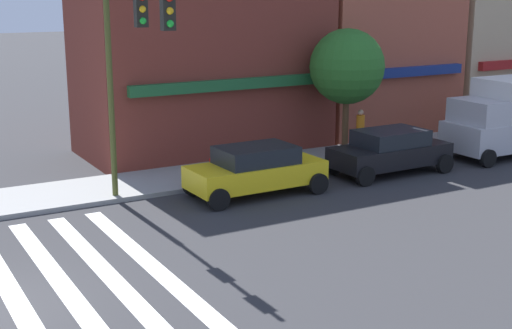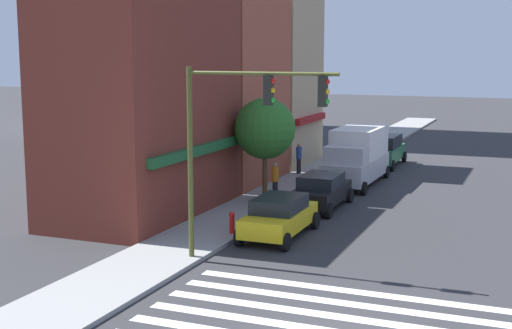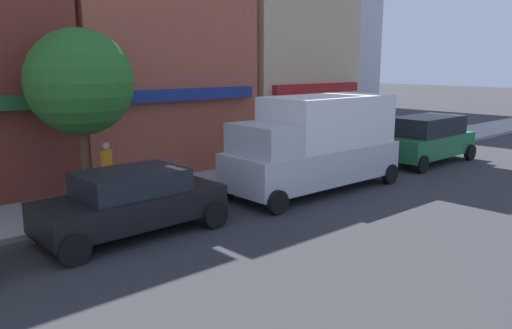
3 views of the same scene
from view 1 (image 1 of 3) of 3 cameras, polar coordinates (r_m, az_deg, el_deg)
storefront_row at (r=32.62m, az=7.92°, el=12.31°), size 23.25×5.30×13.54m
traffic_signal at (r=20.20m, az=-10.08°, el=9.08°), size 0.32×5.23×6.65m
sedan_yellow at (r=22.68m, az=0.00°, el=-0.39°), size 4.42×2.02×1.59m
sedan_black at (r=25.78m, az=10.68°, el=1.10°), size 4.43×2.02×1.59m
pedestrian_blue_shirt at (r=33.65m, az=16.76°, el=4.10°), size 0.32×0.32×1.77m
pedestrian_orange_vest at (r=27.94m, az=8.33°, el=2.66°), size 0.32×0.32×1.77m
fire_hydrant at (r=23.88m, az=-3.49°, el=-0.26°), size 0.24×0.24×0.84m
street_tree at (r=27.56m, az=7.30°, el=7.77°), size 2.87×2.87×4.86m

